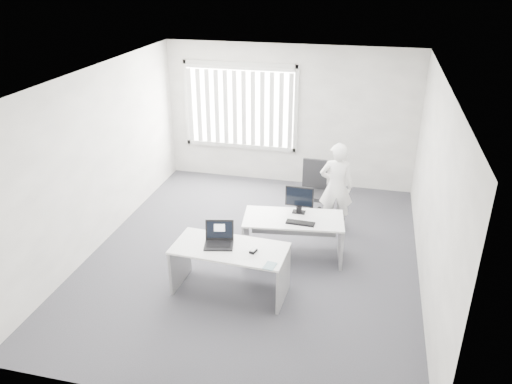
% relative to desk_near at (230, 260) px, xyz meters
% --- Properties ---
extents(ground, '(6.00, 6.00, 0.00)m').
position_rel_desk_near_xyz_m(ground, '(0.09, 0.98, -0.51)').
color(ground, '#585860').
rests_on(ground, ground).
extents(wall_back, '(5.00, 0.02, 2.80)m').
position_rel_desk_near_xyz_m(wall_back, '(0.09, 3.98, 0.89)').
color(wall_back, white).
rests_on(wall_back, ground).
extents(wall_front, '(5.00, 0.02, 2.80)m').
position_rel_desk_near_xyz_m(wall_front, '(0.09, -2.02, 0.89)').
color(wall_front, white).
rests_on(wall_front, ground).
extents(wall_left, '(0.02, 6.00, 2.80)m').
position_rel_desk_near_xyz_m(wall_left, '(-2.41, 0.98, 0.89)').
color(wall_left, white).
rests_on(wall_left, ground).
extents(wall_right, '(0.02, 6.00, 2.80)m').
position_rel_desk_near_xyz_m(wall_right, '(2.59, 0.98, 0.89)').
color(wall_right, white).
rests_on(wall_right, ground).
extents(ceiling, '(5.00, 6.00, 0.02)m').
position_rel_desk_near_xyz_m(ceiling, '(0.09, 0.98, 2.29)').
color(ceiling, white).
rests_on(ceiling, wall_back).
extents(window, '(2.32, 0.06, 1.76)m').
position_rel_desk_near_xyz_m(window, '(-0.91, 3.94, 1.04)').
color(window, beige).
rests_on(window, wall_back).
extents(blinds, '(2.20, 0.10, 1.50)m').
position_rel_desk_near_xyz_m(blinds, '(-0.91, 3.88, 1.01)').
color(blinds, silver).
rests_on(blinds, wall_back).
extents(desk_near, '(1.58, 0.80, 0.70)m').
position_rel_desk_near_xyz_m(desk_near, '(0.00, 0.00, 0.00)').
color(desk_near, white).
rests_on(desk_near, ground).
extents(desk_far, '(1.58, 0.89, 0.68)m').
position_rel_desk_near_xyz_m(desk_far, '(0.69, 1.08, -0.01)').
color(desk_far, white).
rests_on(desk_far, ground).
extents(office_chair, '(0.61, 0.61, 1.04)m').
position_rel_desk_near_xyz_m(office_chair, '(0.80, 2.50, -0.18)').
color(office_chair, black).
rests_on(office_chair, ground).
extents(person, '(0.61, 0.44, 1.55)m').
position_rel_desk_near_xyz_m(person, '(1.23, 2.16, 0.27)').
color(person, white).
rests_on(person, ground).
extents(laptop, '(0.45, 0.42, 0.30)m').
position_rel_desk_near_xyz_m(laptop, '(-0.15, -0.00, 0.35)').
color(laptop, black).
rests_on(laptop, desk_near).
extents(paper_sheet, '(0.38, 0.34, 0.00)m').
position_rel_desk_near_xyz_m(paper_sheet, '(0.30, -0.10, 0.20)').
color(paper_sheet, white).
rests_on(paper_sheet, desk_near).
extents(mouse, '(0.10, 0.13, 0.05)m').
position_rel_desk_near_xyz_m(mouse, '(0.34, -0.04, 0.22)').
color(mouse, '#A5A5A7').
rests_on(mouse, paper_sheet).
extents(booklet, '(0.16, 0.21, 0.01)m').
position_rel_desk_near_xyz_m(booklet, '(0.62, -0.31, 0.20)').
color(booklet, white).
rests_on(booklet, desk_near).
extents(keyboard, '(0.43, 0.16, 0.02)m').
position_rel_desk_near_xyz_m(keyboard, '(0.82, 0.92, 0.19)').
color(keyboard, black).
rests_on(keyboard, desk_far).
extents(monitor, '(0.44, 0.14, 0.43)m').
position_rel_desk_near_xyz_m(monitor, '(0.74, 1.28, 0.39)').
color(monitor, black).
rests_on(monitor, desk_far).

